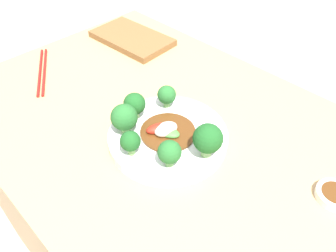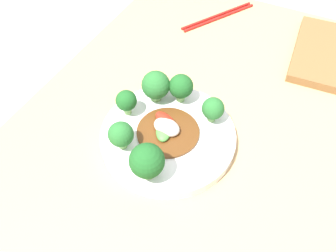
{
  "view_description": "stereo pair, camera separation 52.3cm",
  "coord_description": "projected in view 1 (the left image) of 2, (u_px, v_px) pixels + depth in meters",
  "views": [
    {
      "loc": [
        -0.37,
        0.39,
        1.27
      ],
      "look_at": [
        -0.01,
        0.04,
        0.8
      ],
      "focal_mm": 35.0,
      "sensor_mm": 36.0,
      "label": 1
    },
    {
      "loc": [
        -0.35,
        -0.13,
        1.28
      ],
      "look_at": [
        -0.01,
        0.04,
        0.8
      ],
      "focal_mm": 35.0,
      "sensor_mm": 36.0,
      "label": 2
    }
  ],
  "objects": [
    {
      "name": "table",
      "position": [
        174.0,
        220.0,
        1.0
      ],
      "size": [
        1.12,
        0.7,
        0.76
      ],
      "color": "tan",
      "rests_on": "ground_plane"
    },
    {
      "name": "plate",
      "position": [
        168.0,
        137.0,
        0.71
      ],
      "size": [
        0.26,
        0.26,
        0.02
      ],
      "color": "white",
      "rests_on": "table"
    },
    {
      "name": "broccoli_west",
      "position": [
        208.0,
        139.0,
        0.63
      ],
      "size": [
        0.06,
        0.06,
        0.07
      ],
      "color": "#89B76B",
      "rests_on": "plate"
    },
    {
      "name": "broccoli_east",
      "position": [
        135.0,
        104.0,
        0.71
      ],
      "size": [
        0.05,
        0.05,
        0.06
      ],
      "color": "#7AAD5B",
      "rests_on": "plate"
    },
    {
      "name": "broccoli_north",
      "position": [
        132.0,
        143.0,
        0.63
      ],
      "size": [
        0.04,
        0.04,
        0.06
      ],
      "color": "#7AAD5B",
      "rests_on": "plate"
    },
    {
      "name": "broccoli_northeast",
      "position": [
        124.0,
        118.0,
        0.68
      ],
      "size": [
        0.06,
        0.06,
        0.07
      ],
      "color": "#70A356",
      "rests_on": "plate"
    },
    {
      "name": "broccoli_southeast",
      "position": [
        167.0,
        95.0,
        0.75
      ],
      "size": [
        0.04,
        0.04,
        0.05
      ],
      "color": "#70A356",
      "rests_on": "plate"
    },
    {
      "name": "broccoli_northwest",
      "position": [
        170.0,
        152.0,
        0.61
      ],
      "size": [
        0.05,
        0.05,
        0.06
      ],
      "color": "#70A356",
      "rests_on": "plate"
    },
    {
      "name": "stirfry_center",
      "position": [
        166.0,
        131.0,
        0.7
      ],
      "size": [
        0.12,
        0.12,
        0.02
      ],
      "color": "#5B3314",
      "rests_on": "plate"
    },
    {
      "name": "chopsticks",
      "position": [
        42.0,
        71.0,
        0.91
      ],
      "size": [
        0.21,
        0.14,
        0.01
      ],
      "color": "red",
      "rests_on": "table"
    },
    {
      "name": "sauce_dish",
      "position": [
        335.0,
        195.0,
        0.6
      ],
      "size": [
        0.07,
        0.07,
        0.02
      ],
      "color": "white",
      "rests_on": "table"
    },
    {
      "name": "cutting_board",
      "position": [
        132.0,
        38.0,
        1.03
      ],
      "size": [
        0.26,
        0.16,
        0.02
      ],
      "color": "brown",
      "rests_on": "table"
    }
  ]
}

